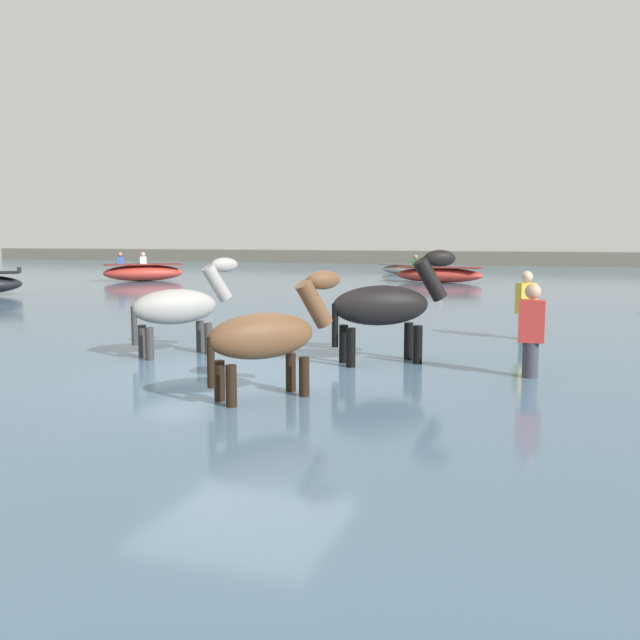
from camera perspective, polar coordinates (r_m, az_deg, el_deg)
The scene contains 11 objects.
ground_plane at distance 9.02m, azimuth -6.29°, elevation -7.21°, with size 120.00×120.00×0.00m, color gray.
water_surface at distance 18.39m, azimuth 7.19°, elevation 0.71°, with size 90.00×90.00×0.42m, color slate.
horse_lead_grey at distance 10.44m, azimuth -11.81°, elevation 0.88°, with size 1.31×1.57×1.90m.
horse_trailing_black at distance 9.61m, azimuth 5.63°, elevation 0.96°, with size 1.73×1.32×2.03m.
horse_flank_bay at distance 7.50m, azimuth -4.45°, elevation -1.65°, with size 1.29×1.49×1.83m.
boat_far_inshore at distance 27.41m, azimuth 10.01°, elevation 3.82°, with size 3.53×1.19×1.10m.
boat_mid_outer at distance 28.79m, azimuth -14.73°, elevation 3.93°, with size 3.25×2.99×1.19m.
boat_near_port at distance 33.43m, azimuth 7.06°, elevation 4.29°, with size 2.54×1.52×0.48m.
person_spectator_far at distance 12.37m, azimuth 17.01°, elevation 0.47°, with size 0.38×0.35×1.63m.
person_wading_close at distance 9.02m, azimuth 17.44°, elevation -1.87°, with size 0.32×0.20×1.63m.
far_shoreline at distance 46.02m, azimuth 14.50°, elevation 4.84°, with size 80.00×2.40×1.31m, color #706B5B.
Camera 1 is at (3.78, -7.89, 2.21)m, focal length 37.78 mm.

